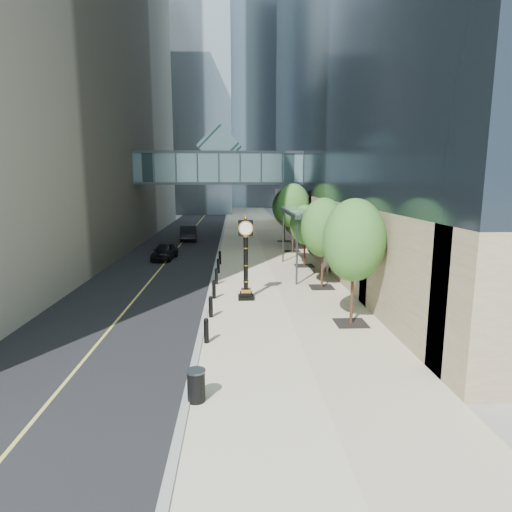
# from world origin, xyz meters

# --- Properties ---
(ground) EXTENTS (320.00, 320.00, 0.00)m
(ground) POSITION_xyz_m (0.00, 0.00, 0.00)
(ground) COLOR gray
(ground) RESTS_ON ground
(road) EXTENTS (8.00, 180.00, 0.02)m
(road) POSITION_xyz_m (-7.00, 40.00, 0.01)
(road) COLOR black
(road) RESTS_ON ground
(sidewalk) EXTENTS (8.00, 180.00, 0.06)m
(sidewalk) POSITION_xyz_m (1.00, 40.00, 0.03)
(sidewalk) COLOR #C3B796
(sidewalk) RESTS_ON ground
(curb) EXTENTS (0.25, 180.00, 0.07)m
(curb) POSITION_xyz_m (-3.00, 40.00, 0.04)
(curb) COLOR gray
(curb) RESTS_ON ground
(midrise_left) EXTENTS (20.00, 58.00, 40.00)m
(midrise_left) POSITION_xyz_m (-21.00, 25.00, 20.00)
(midrise_left) COLOR tan
(midrise_left) RESTS_ON ground
(distant_tower_a) EXTENTS (24.00, 22.00, 78.00)m
(distant_tower_a) POSITION_xyz_m (-14.00, 75.00, 39.00)
(distant_tower_a) COLOR #8FA1B3
(distant_tower_a) RESTS_ON ground
(distant_tower_b) EXTENTS (26.00, 24.00, 90.00)m
(distant_tower_b) POSITION_xyz_m (9.00, 95.00, 45.00)
(distant_tower_b) COLOR #8FA1B3
(distant_tower_b) RESTS_ON ground
(distant_tower_c) EXTENTS (22.00, 22.00, 65.00)m
(distant_tower_c) POSITION_xyz_m (-6.00, 120.00, 32.50)
(distant_tower_c) COLOR #8FA1B3
(distant_tower_c) RESTS_ON ground
(skywalk) EXTENTS (17.00, 4.20, 5.80)m
(skywalk) POSITION_xyz_m (-3.00, 28.00, 7.71)
(skywalk) COLOR slate
(skywalk) RESTS_ON ground
(entrance_canopy) EXTENTS (3.00, 8.00, 4.38)m
(entrance_canopy) POSITION_xyz_m (3.48, 14.00, 4.19)
(entrance_canopy) COLOR #383F44
(entrance_canopy) RESTS_ON ground
(bollard_row) EXTENTS (0.20, 16.20, 0.90)m
(bollard_row) POSITION_xyz_m (-2.70, 9.00, 0.51)
(bollard_row) COLOR black
(bollard_row) RESTS_ON sidewalk
(street_trees) EXTENTS (2.93, 28.64, 6.02)m
(street_trees) POSITION_xyz_m (3.60, 16.16, 3.75)
(street_trees) COLOR black
(street_trees) RESTS_ON sidewalk
(street_clock) EXTENTS (0.83, 0.83, 4.44)m
(street_clock) POSITION_xyz_m (-0.98, 7.23, 1.99)
(street_clock) COLOR black
(street_clock) RESTS_ON sidewalk
(trash_bin) EXTENTS (0.61, 0.61, 0.90)m
(trash_bin) POSITION_xyz_m (-2.70, -3.50, 0.51)
(trash_bin) COLOR black
(trash_bin) RESTS_ON sidewalk
(pedestrian) EXTENTS (0.71, 0.55, 1.72)m
(pedestrian) POSITION_xyz_m (4.50, 12.69, 0.92)
(pedestrian) COLOR #AEA7A0
(pedestrian) RESTS_ON sidewalk
(car_near) EXTENTS (1.95, 4.02, 1.32)m
(car_near) POSITION_xyz_m (-7.24, 19.40, 0.68)
(car_near) COLOR black
(car_near) RESTS_ON road
(car_far) EXTENTS (2.00, 4.88, 1.57)m
(car_far) POSITION_xyz_m (-6.47, 30.53, 0.81)
(car_far) COLOR black
(car_far) RESTS_ON road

